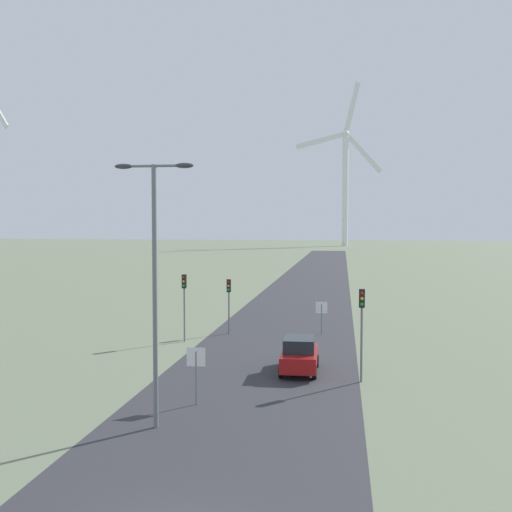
% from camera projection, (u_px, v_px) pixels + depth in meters
% --- Properties ---
extents(road_surface, '(10.00, 240.00, 0.01)m').
position_uv_depth(road_surface, '(302.00, 299.00, 61.58)').
color(road_surface, '#2D2D33').
rests_on(road_surface, ground).
extents(streetlamp, '(3.02, 0.32, 9.90)m').
position_uv_depth(streetlamp, '(155.00, 263.00, 22.22)').
color(streetlamp, slate).
rests_on(streetlamp, ground).
extents(stop_sign_near, '(0.81, 0.07, 2.46)m').
position_uv_depth(stop_sign_near, '(196.00, 365.00, 25.30)').
color(stop_sign_near, slate).
rests_on(stop_sign_near, ground).
extents(stop_sign_far, '(0.81, 0.07, 2.29)m').
position_uv_depth(stop_sign_far, '(322.00, 312.00, 41.74)').
color(stop_sign_far, slate).
rests_on(stop_sign_far, ground).
extents(traffic_light_post_near_left, '(0.28, 0.34, 3.84)m').
position_uv_depth(traffic_light_post_near_left, '(229.00, 294.00, 41.90)').
color(traffic_light_post_near_left, slate).
rests_on(traffic_light_post_near_left, ground).
extents(traffic_light_post_near_right, '(0.28, 0.33, 4.55)m').
position_uv_depth(traffic_light_post_near_right, '(362.00, 314.00, 28.89)').
color(traffic_light_post_near_right, slate).
rests_on(traffic_light_post_near_right, ground).
extents(traffic_light_post_mid_left, '(0.28, 0.34, 4.42)m').
position_uv_depth(traffic_light_post_mid_left, '(184.00, 293.00, 39.04)').
color(traffic_light_post_mid_left, slate).
rests_on(traffic_light_post_mid_left, ground).
extents(car_approaching, '(1.88, 4.13, 1.83)m').
position_uv_depth(car_approaching, '(300.00, 355.00, 30.95)').
color(car_approaching, maroon).
rests_on(car_approaching, ground).
extents(wind_turbine_left, '(31.54, 12.64, 60.45)m').
position_uv_depth(wind_turbine_left, '(345.00, 176.00, 220.58)').
color(wind_turbine_left, white).
rests_on(wind_turbine_left, ground).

